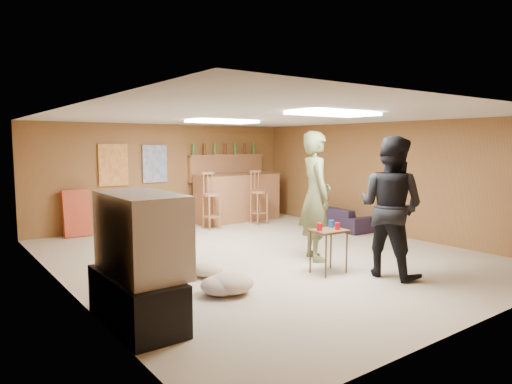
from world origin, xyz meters
TOP-DOWN VIEW (x-y plane):
  - ground at (0.00, 0.00)m, footprint 7.00×7.00m
  - ceiling at (0.00, 0.00)m, footprint 6.00×7.00m
  - wall_back at (0.00, 3.50)m, footprint 6.00×0.02m
  - wall_front at (0.00, -3.50)m, footprint 6.00×0.02m
  - wall_left at (-3.00, 0.00)m, footprint 0.02×7.00m
  - wall_right at (3.00, 0.00)m, footprint 0.02×7.00m
  - tv_stand at (-2.72, -1.50)m, footprint 0.55×1.30m
  - dvd_box at (-2.50, -1.50)m, footprint 0.35×0.50m
  - tv_body at (-2.65, -1.50)m, footprint 0.60×1.10m
  - tv_screen at (-2.34, -1.50)m, footprint 0.02×0.95m
  - bar_counter at (1.50, 2.95)m, footprint 2.00×0.60m
  - bar_lip at (1.50, 2.70)m, footprint 2.10×0.12m
  - bar_shelf at (1.50, 3.40)m, footprint 2.00×0.18m
  - bar_backing at (1.50, 3.42)m, footprint 2.00×0.14m
  - poster_left at (-1.20, 3.46)m, footprint 0.60×0.03m
  - poster_right at (-0.30, 3.46)m, footprint 0.55×0.03m
  - folding_chair_stack at (-2.00, 3.30)m, footprint 0.50×0.26m
  - ceiling_panel_front at (0.00, -1.50)m, footprint 1.20×0.60m
  - ceiling_panel_back at (0.00, 1.20)m, footprint 1.20×0.60m
  - person_olive at (0.48, -0.69)m, footprint 0.72×0.85m
  - person_black at (0.68, -1.92)m, footprint 0.86×1.02m
  - sofa at (2.70, 0.91)m, footprint 0.73×1.62m
  - tray_table at (0.10, -1.35)m, footprint 0.50×0.41m
  - cup_red_near at (-0.05, -1.32)m, footprint 0.09×0.09m
  - cup_red_far at (0.20, -1.42)m, footprint 0.10×0.10m
  - cup_blue at (0.25, -1.25)m, footprint 0.10×0.10m
  - bar_stool_left at (0.50, 2.45)m, footprint 0.42×0.42m
  - bar_stool_right at (1.65, 2.33)m, footprint 0.42×0.42m
  - cushion_near_tv at (-1.45, -1.26)m, footprint 0.62×0.62m
  - cushion_mid at (-1.32, -0.50)m, footprint 0.49×0.49m
  - cushion_far at (-1.58, -1.23)m, footprint 0.51×0.51m
  - bottle_row at (1.44, 3.38)m, footprint 1.76×0.08m

SIDE VIEW (x-z plane):
  - ground at x=0.00m, z-range 0.00..0.00m
  - cushion_mid at x=-1.32m, z-range 0.00..0.18m
  - cushion_far at x=-1.58m, z-range 0.00..0.22m
  - cushion_near_tv at x=-1.45m, z-range 0.00..0.25m
  - dvd_box at x=-2.50m, z-range 0.11..0.19m
  - sofa at x=2.70m, z-range 0.00..0.46m
  - tv_stand at x=-2.72m, z-range 0.00..0.50m
  - tray_table at x=0.10m, z-range 0.00..0.61m
  - folding_chair_stack at x=-2.00m, z-range -0.01..0.91m
  - bar_stool_left at x=0.50m, z-range 0.00..1.09m
  - bar_counter at x=1.50m, z-range 0.00..1.10m
  - bar_stool_right at x=1.65m, z-range 0.00..1.25m
  - cup_red_far at x=0.20m, z-range 0.61..0.71m
  - cup_blue at x=0.25m, z-range 0.61..0.71m
  - cup_red_near at x=-0.05m, z-range 0.61..0.71m
  - tv_body at x=-2.65m, z-range 0.50..1.30m
  - tv_screen at x=-2.34m, z-range 0.57..1.23m
  - person_black at x=0.68m, z-range 0.00..1.88m
  - person_olive at x=0.48m, z-range 0.00..1.97m
  - wall_back at x=0.00m, z-range 0.00..2.20m
  - wall_front at x=0.00m, z-range 0.00..2.20m
  - wall_left at x=-3.00m, z-range 0.00..2.20m
  - wall_right at x=3.00m, z-range 0.00..2.20m
  - bar_lip at x=1.50m, z-range 1.08..1.12m
  - bar_backing at x=1.50m, z-range 0.90..1.50m
  - poster_left at x=-1.20m, z-range 0.93..1.78m
  - poster_right at x=-0.30m, z-range 0.95..1.75m
  - bar_shelf at x=1.50m, z-range 1.48..1.52m
  - bottle_row at x=1.44m, z-range 1.52..1.78m
  - ceiling_panel_front at x=0.00m, z-range 2.15..2.19m
  - ceiling_panel_back at x=0.00m, z-range 2.15..2.19m
  - ceiling at x=0.00m, z-range 2.19..2.21m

